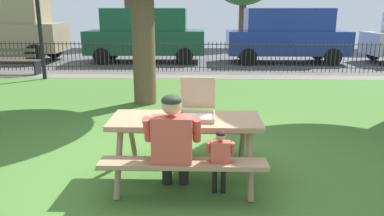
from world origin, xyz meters
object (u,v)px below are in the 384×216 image
(adult_at_table, at_px, (173,141))
(parked_car_left, at_px, (3,28))
(pizza_box_open, at_px, (197,108))
(child_at_table, at_px, (220,157))
(parked_car_right, at_px, (287,34))
(picnic_table_foreground, at_px, (186,132))
(park_bench_left, at_px, (13,62))
(parked_car_center, at_px, (146,34))

(adult_at_table, xyz_separation_m, parked_car_left, (-7.79, 11.16, 0.65))
(pizza_box_open, distance_m, adult_at_table, 0.66)
(pizza_box_open, relative_size, parked_car_left, 0.10)
(child_at_table, xyz_separation_m, parked_car_right, (2.96, 11.19, 0.60))
(picnic_table_foreground, height_order, park_bench_left, park_bench_left)
(parked_car_left, bearing_deg, park_bench_left, -58.65)
(pizza_box_open, relative_size, adult_at_table, 0.42)
(park_bench_left, height_order, parked_car_right, parked_car_right)
(park_bench_left, bearing_deg, child_at_table, -51.51)
(child_at_table, bearing_deg, park_bench_left, 128.49)
(picnic_table_foreground, bearing_deg, park_bench_left, 128.59)
(parked_car_right, bearing_deg, parked_car_center, 180.00)
(park_bench_left, bearing_deg, picnic_table_foreground, -51.41)
(picnic_table_foreground, relative_size, parked_car_right, 0.39)
(child_at_table, bearing_deg, adult_at_table, 176.92)
(picnic_table_foreground, height_order, parked_car_left, parked_car_left)
(picnic_table_foreground, xyz_separation_m, parked_car_left, (-7.90, 10.66, 0.71))
(parked_car_left, bearing_deg, parked_car_center, -0.00)
(child_at_table, xyz_separation_m, parked_car_left, (-8.30, 11.19, 0.81))
(parked_car_right, bearing_deg, park_bench_left, -160.92)
(parked_car_left, bearing_deg, picnic_table_foreground, -53.46)
(adult_at_table, height_order, parked_car_left, parked_car_left)
(picnic_table_foreground, height_order, parked_car_right, parked_car_right)
(park_bench_left, bearing_deg, adult_at_table, -53.74)
(pizza_box_open, xyz_separation_m, parked_car_right, (3.22, 10.59, 0.21))
(pizza_box_open, xyz_separation_m, adult_at_table, (-0.25, -0.57, -0.23))
(picnic_table_foreground, distance_m, park_bench_left, 9.52)
(park_bench_left, xyz_separation_m, parked_car_right, (9.30, 3.22, 0.68))
(picnic_table_foreground, relative_size, adult_at_table, 1.52)
(park_bench_left, bearing_deg, parked_car_right, 19.08)
(pizza_box_open, height_order, parked_car_right, parked_car_right)
(adult_at_table, bearing_deg, pizza_box_open, 66.25)
(adult_at_table, bearing_deg, child_at_table, -3.08)
(adult_at_table, relative_size, child_at_table, 1.48)
(pizza_box_open, bearing_deg, parked_car_center, 102.24)
(parked_car_left, distance_m, parked_car_center, 5.74)
(parked_car_right, bearing_deg, picnic_table_foreground, -107.51)
(parked_car_left, distance_m, parked_car_right, 11.26)
(pizza_box_open, xyz_separation_m, child_at_table, (0.26, -0.60, -0.39))
(picnic_table_foreground, xyz_separation_m, park_bench_left, (-5.94, 7.44, -0.18))
(pizza_box_open, bearing_deg, parked_car_right, 73.08)
(child_at_table, relative_size, parked_car_right, 0.17)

